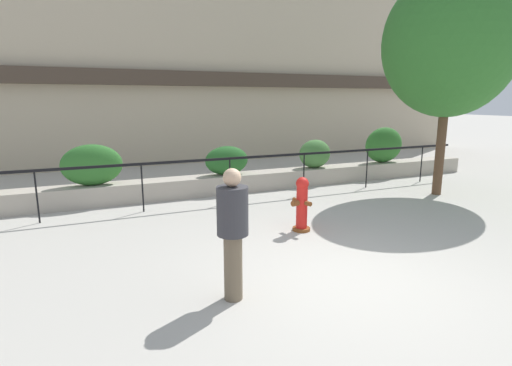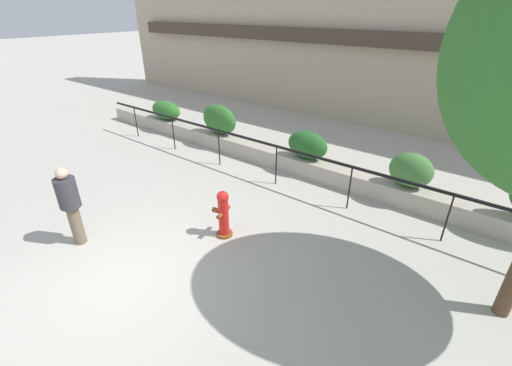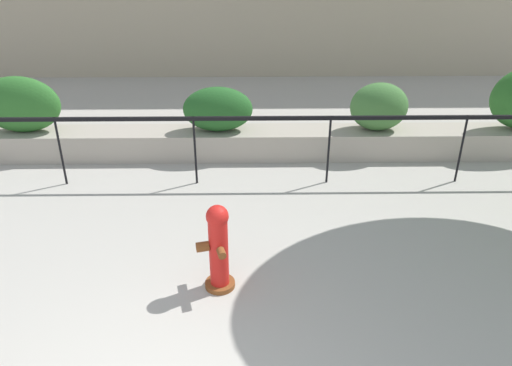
{
  "view_description": "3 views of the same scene",
  "coord_description": "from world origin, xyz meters",
  "px_view_note": "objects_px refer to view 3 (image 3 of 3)",
  "views": [
    {
      "loc": [
        -3.39,
        -4.33,
        2.55
      ],
      "look_at": [
        0.18,
        3.7,
        0.71
      ],
      "focal_mm": 28.0,
      "sensor_mm": 36.0,
      "label": 1
    },
    {
      "loc": [
        4.81,
        -2.17,
        4.44
      ],
      "look_at": [
        0.11,
        3.86,
        0.48
      ],
      "focal_mm": 24.0,
      "sensor_mm": 36.0,
      "label": 2
    },
    {
      "loc": [
        0.87,
        -2.45,
        3.75
      ],
      "look_at": [
        0.96,
        3.68,
        0.61
      ],
      "focal_mm": 35.0,
      "sensor_mm": 36.0,
      "label": 3
    }
  ],
  "objects_px": {
    "hedge_bush_1": "(20,105)",
    "hedge_bush_2": "(218,109)",
    "hedge_bush_3": "(379,107)",
    "fire_hydrant": "(218,247)"
  },
  "relations": [
    {
      "from": "hedge_bush_1",
      "to": "hedge_bush_3",
      "type": "distance_m",
      "value": 6.32
    },
    {
      "from": "hedge_bush_3",
      "to": "fire_hydrant",
      "type": "height_order",
      "value": "hedge_bush_3"
    },
    {
      "from": "hedge_bush_1",
      "to": "hedge_bush_2",
      "type": "distance_m",
      "value": 3.46
    },
    {
      "from": "hedge_bush_3",
      "to": "fire_hydrant",
      "type": "relative_size",
      "value": 0.95
    },
    {
      "from": "hedge_bush_1",
      "to": "hedge_bush_2",
      "type": "relative_size",
      "value": 1.16
    },
    {
      "from": "hedge_bush_1",
      "to": "fire_hydrant",
      "type": "height_order",
      "value": "hedge_bush_1"
    },
    {
      "from": "fire_hydrant",
      "to": "hedge_bush_1",
      "type": "bearing_deg",
      "value": 134.09
    },
    {
      "from": "hedge_bush_1",
      "to": "fire_hydrant",
      "type": "bearing_deg",
      "value": -45.91
    },
    {
      "from": "hedge_bush_1",
      "to": "fire_hydrant",
      "type": "xyz_separation_m",
      "value": [
        3.66,
        -3.77,
        -0.45
      ]
    },
    {
      "from": "hedge_bush_2",
      "to": "hedge_bush_3",
      "type": "height_order",
      "value": "hedge_bush_3"
    }
  ]
}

